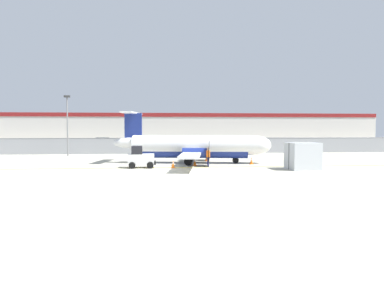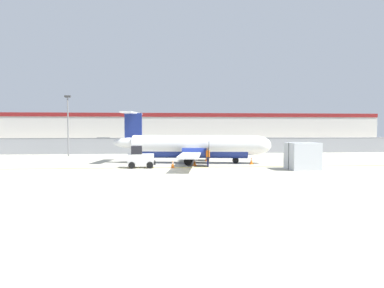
% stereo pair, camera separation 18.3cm
% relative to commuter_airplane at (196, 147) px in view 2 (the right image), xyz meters
% --- Properties ---
extents(ground_plane, '(140.00, 140.00, 0.01)m').
position_rel_commuter_airplane_xyz_m(ground_plane, '(-1.77, -3.55, -1.60)').
color(ground_plane, '#B2AD99').
extents(perimeter_fence, '(98.00, 0.10, 2.10)m').
position_rel_commuter_airplane_xyz_m(perimeter_fence, '(-1.77, 12.45, -0.49)').
color(perimeter_fence, gray).
rests_on(perimeter_fence, ground).
extents(parking_lot_strip, '(98.00, 17.00, 0.12)m').
position_rel_commuter_airplane_xyz_m(parking_lot_strip, '(-1.77, 23.95, -1.54)').
color(parking_lot_strip, '#38383A').
rests_on(parking_lot_strip, ground).
extents(background_building, '(91.00, 8.10, 6.50)m').
position_rel_commuter_airplane_xyz_m(background_building, '(-1.77, 42.44, 1.66)').
color(background_building, beige).
rests_on(background_building, ground).
extents(commuter_airplane, '(15.29, 16.06, 4.92)m').
position_rel_commuter_airplane_xyz_m(commuter_airplane, '(0.00, 0.00, 0.00)').
color(commuter_airplane, white).
rests_on(commuter_airplane, ground).
extents(baggage_tug, '(2.38, 1.47, 1.88)m').
position_rel_commuter_airplane_xyz_m(baggage_tug, '(-5.10, -3.50, -0.75)').
color(baggage_tug, silver).
rests_on(baggage_tug, ground).
extents(ground_crew_worker, '(0.39, 0.55, 1.70)m').
position_rel_commuter_airplane_xyz_m(ground_crew_worker, '(0.74, -3.31, -0.65)').
color(ground_crew_worker, '#191E4C').
rests_on(ground_crew_worker, ground).
extents(cargo_container, '(2.53, 2.16, 2.20)m').
position_rel_commuter_airplane_xyz_m(cargo_container, '(8.22, -5.82, -0.50)').
color(cargo_container, '#B7BCC1').
rests_on(cargo_container, ground).
extents(traffic_cone_near_left, '(0.36, 0.36, 0.64)m').
position_rel_commuter_airplane_xyz_m(traffic_cone_near_left, '(1.28, 1.77, -1.29)').
color(traffic_cone_near_left, orange).
rests_on(traffic_cone_near_left, ground).
extents(traffic_cone_near_right, '(0.36, 0.36, 0.64)m').
position_rel_commuter_airplane_xyz_m(traffic_cone_near_right, '(-2.34, -3.80, -1.29)').
color(traffic_cone_near_right, orange).
rests_on(traffic_cone_near_right, ground).
extents(traffic_cone_far_left, '(0.36, 0.36, 0.64)m').
position_rel_commuter_airplane_xyz_m(traffic_cone_far_left, '(5.12, -1.46, -1.29)').
color(traffic_cone_far_left, orange).
rests_on(traffic_cone_far_left, ground).
extents(traffic_cone_far_right, '(0.36, 0.36, 0.64)m').
position_rel_commuter_airplane_xyz_m(traffic_cone_far_right, '(-0.33, -2.24, -1.29)').
color(traffic_cone_far_right, orange).
rests_on(traffic_cone_far_right, ground).
extents(parked_car_0, '(4.32, 2.25, 1.58)m').
position_rel_commuter_airplane_xyz_m(parked_car_0, '(-13.57, 29.13, -0.71)').
color(parked_car_0, '#19662D').
rests_on(parked_car_0, parking_lot_strip).
extents(parked_car_1, '(4.27, 2.15, 1.58)m').
position_rel_commuter_airplane_xyz_m(parked_car_1, '(-7.13, 25.46, -0.71)').
color(parked_car_1, slate).
rests_on(parked_car_1, parking_lot_strip).
extents(parked_car_2, '(4.29, 2.19, 1.58)m').
position_rel_commuter_airplane_xyz_m(parked_car_2, '(1.79, 29.13, -0.71)').
color(parked_car_2, gray).
rests_on(parked_car_2, parking_lot_strip).
extents(parked_car_3, '(4.38, 2.40, 1.58)m').
position_rel_commuter_airplane_xyz_m(parked_car_3, '(11.53, 26.44, -0.71)').
color(parked_car_3, slate).
rests_on(parked_car_3, parking_lot_strip).
extents(apron_light_pole, '(0.70, 0.30, 7.27)m').
position_rel_commuter_airplane_xyz_m(apron_light_pole, '(-14.48, 9.26, 2.70)').
color(apron_light_pole, slate).
rests_on(apron_light_pole, ground).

